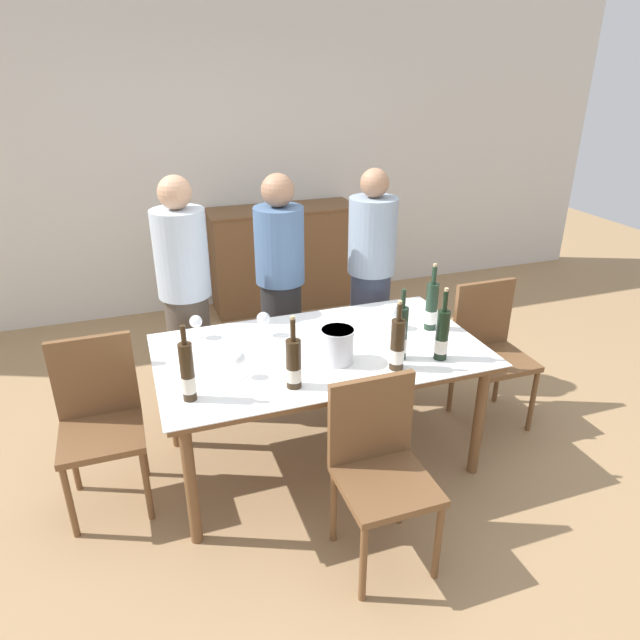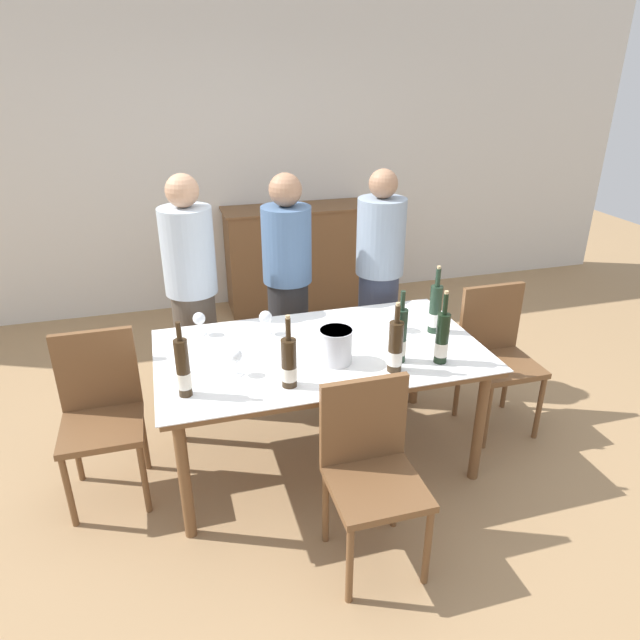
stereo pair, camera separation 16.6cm
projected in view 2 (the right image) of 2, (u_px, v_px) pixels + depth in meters
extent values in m
plane|color=#A37F56|center=(320.00, 457.00, 3.49)|extent=(12.00, 12.00, 0.00)
cube|color=silver|center=(240.00, 157.00, 5.23)|extent=(8.00, 0.10, 2.80)
cube|color=brown|center=(298.00, 258.00, 5.48)|extent=(1.34, 0.44, 0.95)
cube|color=brown|center=(297.00, 208.00, 5.27)|extent=(1.38, 0.46, 0.02)
cylinder|color=brown|center=(185.00, 480.00, 2.78)|extent=(0.06, 0.06, 0.70)
cylinder|color=brown|center=(479.00, 427.00, 3.18)|extent=(0.06, 0.06, 0.70)
cylinder|color=brown|center=(176.00, 392.00, 3.50)|extent=(0.06, 0.06, 0.70)
cylinder|color=brown|center=(416.00, 358.00, 3.91)|extent=(0.06, 0.06, 0.70)
cube|color=brown|center=(320.00, 353.00, 3.19)|extent=(1.77, 0.99, 0.04)
cube|color=white|center=(320.00, 350.00, 3.18)|extent=(1.80, 1.02, 0.01)
cylinder|color=silver|center=(336.00, 346.00, 3.01)|extent=(0.17, 0.17, 0.19)
cylinder|color=silver|center=(336.00, 331.00, 2.97)|extent=(0.18, 0.18, 0.01)
cylinder|color=#1E3323|center=(400.00, 336.00, 3.00)|extent=(0.07, 0.07, 0.30)
cylinder|color=silver|center=(400.00, 347.00, 3.02)|extent=(0.07, 0.07, 0.08)
cylinder|color=#1E3323|center=(403.00, 301.00, 2.91)|extent=(0.02, 0.02, 0.10)
cylinder|color=#332314|center=(289.00, 363.00, 2.77)|extent=(0.08, 0.08, 0.25)
cylinder|color=silver|center=(289.00, 373.00, 2.80)|extent=(0.08, 0.08, 0.07)
cylinder|color=#332314|center=(288.00, 329.00, 2.70)|extent=(0.03, 0.03, 0.11)
cylinder|color=tan|center=(288.00, 317.00, 2.67)|extent=(0.02, 0.02, 0.02)
cylinder|color=black|center=(442.00, 338.00, 2.99)|extent=(0.07, 0.07, 0.28)
cylinder|color=silver|center=(441.00, 349.00, 3.01)|extent=(0.07, 0.07, 0.08)
cylinder|color=black|center=(445.00, 304.00, 2.91)|extent=(0.03, 0.03, 0.11)
cylinder|color=tan|center=(447.00, 292.00, 2.88)|extent=(0.02, 0.02, 0.02)
cylinder|color=#332314|center=(395.00, 347.00, 2.91)|extent=(0.07, 0.07, 0.27)
cylinder|color=white|center=(395.00, 357.00, 2.93)|extent=(0.08, 0.08, 0.08)
cylinder|color=#332314|center=(397.00, 314.00, 2.83)|extent=(0.03, 0.03, 0.09)
cylinder|color=tan|center=(398.00, 304.00, 2.81)|extent=(0.02, 0.02, 0.02)
cylinder|color=#1E3323|center=(435.00, 309.00, 3.33)|extent=(0.07, 0.07, 0.29)
cylinder|color=white|center=(434.00, 319.00, 3.35)|extent=(0.07, 0.07, 0.08)
cylinder|color=#1E3323|center=(438.00, 278.00, 3.24)|extent=(0.03, 0.03, 0.11)
cylinder|color=tan|center=(439.00, 267.00, 3.22)|extent=(0.02, 0.02, 0.02)
cylinder|color=#332314|center=(183.00, 368.00, 2.69)|extent=(0.07, 0.07, 0.29)
cylinder|color=silver|center=(184.00, 380.00, 2.71)|extent=(0.07, 0.07, 0.08)
cylinder|color=#332314|center=(179.00, 331.00, 2.60)|extent=(0.03, 0.03, 0.09)
cylinder|color=white|center=(395.00, 330.00, 3.40)|extent=(0.07, 0.07, 0.00)
cylinder|color=white|center=(395.00, 324.00, 3.39)|extent=(0.01, 0.01, 0.07)
sphere|color=white|center=(396.00, 314.00, 3.36)|extent=(0.08, 0.08, 0.08)
cylinder|color=white|center=(201.00, 334.00, 3.35)|extent=(0.07, 0.07, 0.00)
cylinder|color=white|center=(200.00, 328.00, 3.34)|extent=(0.01, 0.01, 0.07)
sphere|color=white|center=(199.00, 318.00, 3.31)|extent=(0.07, 0.07, 0.07)
cylinder|color=white|center=(266.00, 333.00, 3.36)|extent=(0.06, 0.06, 0.00)
cylinder|color=white|center=(266.00, 327.00, 3.34)|extent=(0.01, 0.01, 0.07)
sphere|color=white|center=(266.00, 317.00, 3.32)|extent=(0.08, 0.08, 0.08)
cylinder|color=white|center=(237.00, 374.00, 2.92)|extent=(0.07, 0.07, 0.00)
cylinder|color=white|center=(237.00, 367.00, 2.91)|extent=(0.01, 0.01, 0.08)
sphere|color=white|center=(236.00, 356.00, 2.88)|extent=(0.07, 0.07, 0.07)
cylinder|color=brown|center=(350.00, 565.00, 2.47)|extent=(0.03, 0.03, 0.43)
cylinder|color=brown|center=(427.00, 547.00, 2.57)|extent=(0.03, 0.03, 0.43)
cylinder|color=brown|center=(326.00, 507.00, 2.80)|extent=(0.03, 0.03, 0.43)
cylinder|color=brown|center=(395.00, 492.00, 2.89)|extent=(0.03, 0.03, 0.43)
cube|color=brown|center=(376.00, 487.00, 2.58)|extent=(0.42, 0.42, 0.04)
cube|color=brown|center=(364.00, 420.00, 2.65)|extent=(0.42, 0.04, 0.44)
cylinder|color=brown|center=(487.00, 417.00, 3.49)|extent=(0.03, 0.03, 0.44)
cylinder|color=brown|center=(539.00, 408.00, 3.58)|extent=(0.03, 0.03, 0.44)
cylinder|color=brown|center=(458.00, 387.00, 3.81)|extent=(0.03, 0.03, 0.44)
cylinder|color=brown|center=(506.00, 379.00, 3.90)|extent=(0.03, 0.03, 0.44)
cube|color=brown|center=(502.00, 365.00, 3.59)|extent=(0.42, 0.42, 0.04)
cube|color=brown|center=(490.00, 318.00, 3.66)|extent=(0.42, 0.04, 0.45)
cylinder|color=brown|center=(69.00, 492.00, 2.89)|extent=(0.03, 0.03, 0.43)
cylinder|color=brown|center=(144.00, 479.00, 2.98)|extent=(0.03, 0.03, 0.43)
cylinder|color=brown|center=(76.00, 449.00, 3.21)|extent=(0.03, 0.03, 0.43)
cylinder|color=brown|center=(144.00, 438.00, 3.31)|extent=(0.03, 0.03, 0.43)
cube|color=brown|center=(102.00, 428.00, 3.00)|extent=(0.42, 0.42, 0.04)
cube|color=brown|center=(97.00, 369.00, 3.07)|extent=(0.42, 0.04, 0.46)
cylinder|color=#51473D|center=(198.00, 351.00, 3.84)|extent=(0.28, 0.28, 0.85)
cylinder|color=silver|center=(188.00, 251.00, 3.55)|extent=(0.33, 0.33, 0.55)
sphere|color=tan|center=(182.00, 191.00, 3.39)|extent=(0.20, 0.20, 0.20)
cylinder|color=#262628|center=(289.00, 336.00, 4.05)|extent=(0.28, 0.28, 0.84)
cylinder|color=#4C6B93|center=(287.00, 245.00, 3.77)|extent=(0.33, 0.33, 0.51)
sphere|color=#A37556|center=(285.00, 190.00, 3.62)|extent=(0.21, 0.21, 0.21)
cylinder|color=#383F56|center=(377.00, 329.00, 4.14)|extent=(0.28, 0.28, 0.86)
cylinder|color=#8C9EB2|center=(381.00, 237.00, 3.85)|extent=(0.33, 0.33, 0.52)
sphere|color=#A37556|center=(383.00, 184.00, 3.71)|extent=(0.19, 0.19, 0.19)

